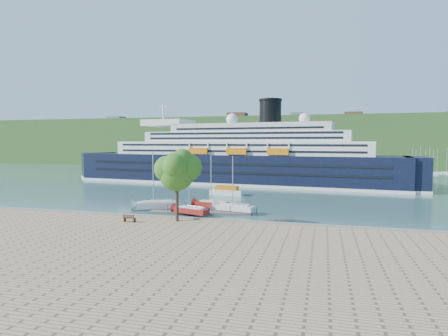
% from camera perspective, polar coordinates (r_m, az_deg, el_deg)
% --- Properties ---
extents(ground, '(400.00, 400.00, 0.00)m').
position_cam_1_polar(ground, '(55.78, -9.13, -8.46)').
color(ground, '#315751').
rests_on(ground, ground).
extents(far_hillside, '(400.00, 50.00, 24.00)m').
position_cam_1_polar(far_hillside, '(195.96, 8.44, 3.96)').
color(far_hillside, '#2F5522').
rests_on(far_hillside, ground).
extents(quay_coping, '(220.00, 0.50, 0.30)m').
position_cam_1_polar(quay_coping, '(55.37, -9.23, -7.34)').
color(quay_coping, slate).
rests_on(quay_coping, promenade).
extents(cruise_ship, '(107.09, 25.46, 23.83)m').
position_cam_1_polar(cruise_ship, '(107.50, 1.23, 3.96)').
color(cruise_ship, black).
rests_on(cruise_ship, ground).
extents(park_bench, '(1.77, 0.73, 1.13)m').
position_cam_1_polar(park_bench, '(53.43, -14.18, -7.37)').
color(park_bench, '#4D2916').
rests_on(park_bench, promenade).
extents(promenade_tree, '(6.54, 6.54, 10.84)m').
position_cam_1_polar(promenade_tree, '(52.20, -7.20, -2.16)').
color(promenade_tree, '#2D5C18').
rests_on(promenade_tree, promenade).
extents(floating_pontoon, '(17.01, 4.76, 0.38)m').
position_cam_1_polar(floating_pontoon, '(62.95, -3.66, -6.81)').
color(floating_pontoon, '#65615A').
rests_on(floating_pontoon, ground).
extents(sailboat_white_near, '(7.84, 4.98, 9.85)m').
position_cam_1_polar(sailboat_white_near, '(66.35, -10.28, -2.18)').
color(sailboat_white_near, silver).
rests_on(sailboat_white_near, ground).
extents(sailboat_red, '(6.94, 3.94, 8.65)m').
position_cam_1_polar(sailboat_red, '(60.59, -5.00, -3.28)').
color(sailboat_red, maroon).
rests_on(sailboat_red, ground).
extents(sailboat_white_far, '(7.38, 3.49, 9.20)m').
position_cam_1_polar(sailboat_white_far, '(62.41, 1.74, -2.80)').
color(sailboat_white_far, silver).
rests_on(sailboat_white_far, ground).
extents(tender_launch, '(7.79, 3.24, 2.10)m').
position_cam_1_polar(tender_launch, '(84.52, 0.43, -3.44)').
color(tender_launch, orange).
rests_on(tender_launch, ground).
extents(sailboat_extra, '(7.39, 3.16, 9.25)m').
position_cam_1_polar(sailboat_extra, '(65.93, -1.60, -2.42)').
color(sailboat_extra, maroon).
rests_on(sailboat_extra, ground).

